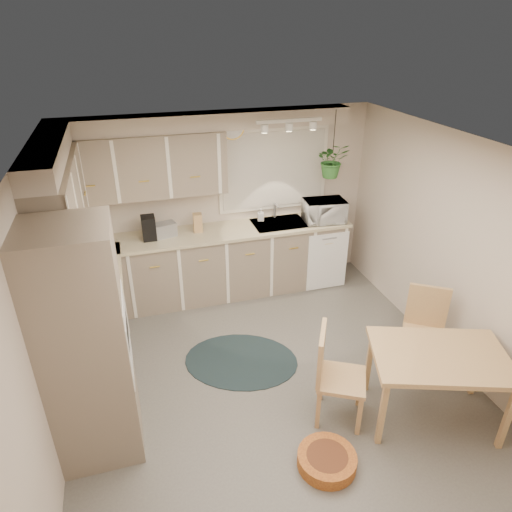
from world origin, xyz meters
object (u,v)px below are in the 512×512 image
(dining_table, at_px, (433,386))
(pet_bed, at_px, (327,460))
(braided_rug, at_px, (241,361))
(microwave, at_px, (324,209))
(chair_left, at_px, (342,377))
(chair_back, at_px, (424,335))

(dining_table, height_order, pet_bed, dining_table)
(braided_rug, height_order, microwave, microwave)
(chair_left, distance_m, chair_back, 1.15)
(dining_table, relative_size, chair_back, 1.26)
(dining_table, distance_m, braided_rug, 1.99)
(pet_bed, bearing_deg, chair_left, 54.94)
(microwave, bearing_deg, braided_rug, -132.84)
(chair_left, height_order, microwave, microwave)
(chair_left, distance_m, braided_rug, 1.31)
(pet_bed, xyz_separation_m, microwave, (1.18, 2.86, 1.06))
(dining_table, xyz_separation_m, pet_bed, (-1.15, -0.23, -0.31))
(chair_back, xyz_separation_m, braided_rug, (-1.79, 0.67, -0.46))
(dining_table, height_order, chair_back, chair_back)
(chair_left, relative_size, chair_back, 1.02)
(chair_left, xyz_separation_m, chair_back, (1.10, 0.34, -0.01))
(braided_rug, bearing_deg, microwave, 41.79)
(dining_table, distance_m, chair_back, 0.66)
(chair_back, xyz_separation_m, pet_bed, (-1.43, -0.82, -0.41))
(dining_table, relative_size, chair_left, 1.23)
(chair_back, distance_m, pet_bed, 1.70)
(braided_rug, bearing_deg, pet_bed, -76.72)
(chair_left, height_order, pet_bed, chair_left)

